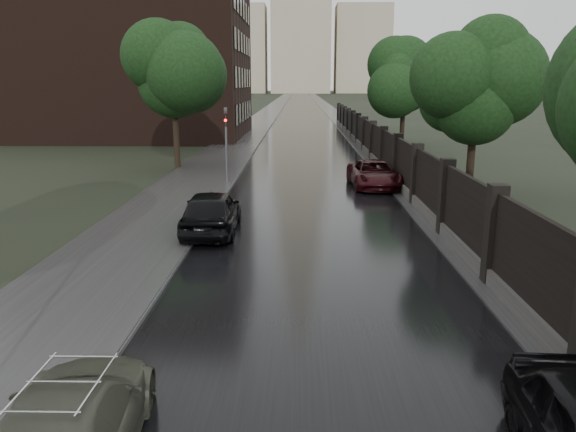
{
  "coord_description": "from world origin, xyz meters",
  "views": [
    {
      "loc": [
        -0.5,
        -4.19,
        5.22
      ],
      "look_at": [
        -0.81,
        11.45,
        1.5
      ],
      "focal_mm": 35.0,
      "sensor_mm": 36.0,
      "label": 1
    }
  ],
  "objects_px": {
    "car_right_far": "(374,174)",
    "hatchback_left": "(211,212)",
    "tree_right_b": "(476,89)",
    "traffic_light": "(226,139)",
    "volga_sedan": "(69,429)",
    "tree_left_far": "(174,83)",
    "tree_right_c": "(404,87)"
  },
  "relations": [
    {
      "from": "tree_left_far",
      "to": "tree_right_c",
      "type": "distance_m",
      "value": 18.45
    },
    {
      "from": "tree_right_b",
      "to": "traffic_light",
      "type": "relative_size",
      "value": 1.75
    },
    {
      "from": "hatchback_left",
      "to": "tree_left_far",
      "type": "bearing_deg",
      "value": -74.86
    },
    {
      "from": "volga_sedan",
      "to": "car_right_far",
      "type": "height_order",
      "value": "car_right_far"
    },
    {
      "from": "volga_sedan",
      "to": "car_right_far",
      "type": "xyz_separation_m",
      "value": [
        6.91,
        21.77,
        0.03
      ]
    },
    {
      "from": "car_right_far",
      "to": "hatchback_left",
      "type": "bearing_deg",
      "value": -129.6
    },
    {
      "from": "tree_right_b",
      "to": "traffic_light",
      "type": "distance_m",
      "value": 12.44
    },
    {
      "from": "traffic_light",
      "to": "car_right_far",
      "type": "bearing_deg",
      "value": -5.77
    },
    {
      "from": "tree_right_b",
      "to": "tree_right_c",
      "type": "xyz_separation_m",
      "value": [
        0.0,
        18.0,
        0.0
      ]
    },
    {
      "from": "tree_left_far",
      "to": "volga_sedan",
      "type": "bearing_deg",
      "value": -80.92
    },
    {
      "from": "tree_right_b",
      "to": "volga_sedan",
      "type": "height_order",
      "value": "tree_right_b"
    },
    {
      "from": "tree_left_far",
      "to": "hatchback_left",
      "type": "distance_m",
      "value": 16.18
    },
    {
      "from": "tree_right_c",
      "to": "car_right_far",
      "type": "bearing_deg",
      "value": -104.87
    },
    {
      "from": "traffic_light",
      "to": "volga_sedan",
      "type": "relative_size",
      "value": 0.88
    },
    {
      "from": "tree_right_b",
      "to": "car_right_far",
      "type": "relative_size",
      "value": 1.42
    },
    {
      "from": "hatchback_left",
      "to": "car_right_far",
      "type": "relative_size",
      "value": 0.94
    },
    {
      "from": "tree_left_far",
      "to": "car_right_far",
      "type": "distance_m",
      "value": 13.49
    },
    {
      "from": "tree_right_c",
      "to": "traffic_light",
      "type": "relative_size",
      "value": 1.75
    },
    {
      "from": "tree_left_far",
      "to": "tree_right_b",
      "type": "xyz_separation_m",
      "value": [
        15.5,
        -8.0,
        -0.29
      ]
    },
    {
      "from": "hatchback_left",
      "to": "car_right_far",
      "type": "xyz_separation_m",
      "value": [
        6.91,
        9.15,
        -0.1
      ]
    },
    {
      "from": "tree_right_b",
      "to": "volga_sedan",
      "type": "bearing_deg",
      "value": -119.59
    },
    {
      "from": "volga_sedan",
      "to": "car_right_far",
      "type": "bearing_deg",
      "value": -114.05
    },
    {
      "from": "tree_left_far",
      "to": "hatchback_left",
      "type": "xyz_separation_m",
      "value": [
        4.4,
        -14.92,
        -4.45
      ]
    },
    {
      "from": "tree_left_far",
      "to": "tree_right_c",
      "type": "relative_size",
      "value": 1.05
    },
    {
      "from": "hatchback_left",
      "to": "volga_sedan",
      "type": "bearing_deg",
      "value": 88.71
    },
    {
      "from": "tree_right_b",
      "to": "tree_right_c",
      "type": "relative_size",
      "value": 1.0
    },
    {
      "from": "tree_left_far",
      "to": "tree_right_c",
      "type": "height_order",
      "value": "tree_left_far"
    },
    {
      "from": "tree_right_c",
      "to": "car_right_far",
      "type": "distance_m",
      "value": 16.87
    },
    {
      "from": "tree_left_far",
      "to": "car_right_far",
      "type": "bearing_deg",
      "value": -27.04
    },
    {
      "from": "tree_right_b",
      "to": "hatchback_left",
      "type": "bearing_deg",
      "value": -148.04
    },
    {
      "from": "traffic_light",
      "to": "volga_sedan",
      "type": "bearing_deg",
      "value": -88.22
    },
    {
      "from": "tree_right_c",
      "to": "volga_sedan",
      "type": "distance_m",
      "value": 39.39
    }
  ]
}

